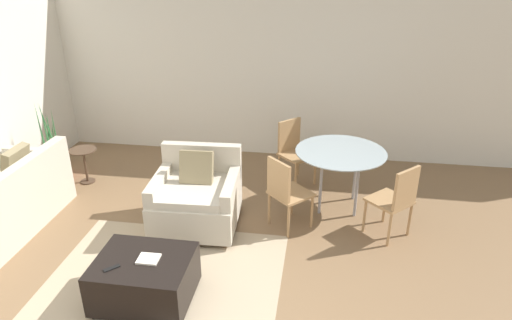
{
  "coord_description": "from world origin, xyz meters",
  "views": [
    {
      "loc": [
        1.17,
        -2.83,
        3.01
      ],
      "look_at": [
        0.42,
        2.04,
        0.75
      ],
      "focal_mm": 32.0,
      "sensor_mm": 36.0,
      "label": 1
    }
  ],
  "objects": [
    {
      "name": "dining_table",
      "position": [
        1.42,
        2.42,
        0.69
      ],
      "size": [
        1.12,
        1.12,
        0.77
      ],
      "color": "#99A8AD",
      "rests_on": "ground_plane"
    },
    {
      "name": "armchair",
      "position": [
        -0.23,
        1.71,
        0.36
      ],
      "size": [
        1.01,
        0.98,
        0.93
      ],
      "color": "beige",
      "rests_on": "ground_plane"
    },
    {
      "name": "dining_chair_far_left",
      "position": [
        0.8,
        3.04,
        0.52
      ],
      "size": [
        0.59,
        0.59,
        0.9
      ],
      "color": "tan",
      "rests_on": "ground_plane"
    },
    {
      "name": "area_rug",
      "position": [
        -0.3,
        0.72,
        0.0
      ],
      "size": [
        2.33,
        1.78,
        0.01
      ],
      "color": "tan",
      "rests_on": "ground_plane"
    },
    {
      "name": "dining_chair_near_right",
      "position": [
        2.05,
        1.79,
        0.52
      ],
      "size": [
        0.59,
        0.59,
        0.9
      ],
      "color": "tan",
      "rests_on": "ground_plane"
    },
    {
      "name": "wall_back",
      "position": [
        0.0,
        3.99,
        1.38
      ],
      "size": [
        12.0,
        0.06,
        2.75
      ],
      "color": "silver",
      "rests_on": "ground_plane"
    },
    {
      "name": "side_table",
      "position": [
        -2.1,
        2.56,
        0.35
      ],
      "size": [
        0.37,
        0.37,
        0.5
      ],
      "color": "#4C3828",
      "rests_on": "ground_plane"
    },
    {
      "name": "ottoman",
      "position": [
        -0.37,
        0.37,
        0.25
      ],
      "size": [
        0.87,
        0.71,
        0.46
      ],
      "color": "black",
      "rests_on": "ground_plane"
    },
    {
      "name": "book_stack",
      "position": [
        -0.31,
        0.37,
        0.47
      ],
      "size": [
        0.2,
        0.17,
        0.02
      ],
      "color": "beige",
      "rests_on": "ottoman"
    },
    {
      "name": "potted_plant",
      "position": [
        -2.57,
        2.57,
        0.26
      ],
      "size": [
        0.38,
        0.38,
        1.18
      ],
      "color": "maroon",
      "rests_on": "ground_plane"
    },
    {
      "name": "tv_remote_primary",
      "position": [
        -0.59,
        0.21,
        0.46
      ],
      "size": [
        0.13,
        0.13,
        0.01
      ],
      "color": "black",
      "rests_on": "ottoman"
    },
    {
      "name": "dining_chair_near_left",
      "position": [
        0.8,
        1.79,
        0.52
      ],
      "size": [
        0.59,
        0.59,
        0.9
      ],
      "color": "tan",
      "rests_on": "ground_plane"
    }
  ]
}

